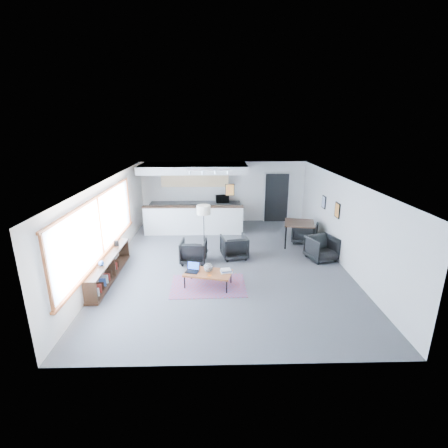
{
  "coord_description": "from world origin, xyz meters",
  "views": [
    {
      "loc": [
        -0.32,
        -9.3,
        4.15
      ],
      "look_at": [
        -0.08,
        0.4,
        1.13
      ],
      "focal_mm": 26.0,
      "sensor_mm": 36.0,
      "label": 1
    }
  ],
  "objects_px": {
    "dining_chair_near": "(322,249)",
    "dining_chair_far": "(305,233)",
    "armchair_left": "(194,250)",
    "book_stack": "(226,271)",
    "dining_table": "(299,225)",
    "ceramic_pot": "(208,268)",
    "microwave": "(222,198)",
    "coffee_table": "(208,273)",
    "laptop": "(193,269)",
    "floor_lamp": "(204,212)",
    "armchair_right": "(234,246)"
  },
  "relations": [
    {
      "from": "floor_lamp",
      "to": "dining_chair_far",
      "type": "distance_m",
      "value": 3.82
    },
    {
      "from": "book_stack",
      "to": "microwave",
      "type": "bearing_deg",
      "value": 89.86
    },
    {
      "from": "armchair_left",
      "to": "dining_chair_far",
      "type": "height_order",
      "value": "armchair_left"
    },
    {
      "from": "armchair_right",
      "to": "floor_lamp",
      "type": "bearing_deg",
      "value": -41.61
    },
    {
      "from": "laptop",
      "to": "dining_chair_near",
      "type": "xyz_separation_m",
      "value": [
        3.95,
        1.58,
        -0.11
      ]
    },
    {
      "from": "armchair_right",
      "to": "dining_table",
      "type": "bearing_deg",
      "value": -167.1
    },
    {
      "from": "laptop",
      "to": "dining_table",
      "type": "relative_size",
      "value": 0.33
    },
    {
      "from": "coffee_table",
      "to": "microwave",
      "type": "distance_m",
      "value": 5.75
    },
    {
      "from": "armchair_left",
      "to": "armchair_right",
      "type": "relative_size",
      "value": 0.99
    },
    {
      "from": "book_stack",
      "to": "dining_chair_far",
      "type": "xyz_separation_m",
      "value": [
        2.95,
        3.21,
        -0.09
      ]
    },
    {
      "from": "book_stack",
      "to": "coffee_table",
      "type": "bearing_deg",
      "value": 179.58
    },
    {
      "from": "coffee_table",
      "to": "laptop",
      "type": "bearing_deg",
      "value": -178.51
    },
    {
      "from": "book_stack",
      "to": "dining_chair_near",
      "type": "distance_m",
      "value": 3.5
    },
    {
      "from": "armchair_right",
      "to": "dining_chair_far",
      "type": "bearing_deg",
      "value": -164.4
    },
    {
      "from": "coffee_table",
      "to": "dining_chair_near",
      "type": "bearing_deg",
      "value": 39.05
    },
    {
      "from": "laptop",
      "to": "armchair_left",
      "type": "relative_size",
      "value": 0.49
    },
    {
      "from": "dining_table",
      "to": "armchair_right",
      "type": "bearing_deg",
      "value": -156.31
    },
    {
      "from": "dining_chair_far",
      "to": "microwave",
      "type": "relative_size",
      "value": 1.32
    },
    {
      "from": "armchair_right",
      "to": "floor_lamp",
      "type": "relative_size",
      "value": 0.5
    },
    {
      "from": "dining_table",
      "to": "laptop",
      "type": "bearing_deg",
      "value": -141.24
    },
    {
      "from": "armchair_right",
      "to": "dining_chair_near",
      "type": "relative_size",
      "value": 1.12
    },
    {
      "from": "laptop",
      "to": "floor_lamp",
      "type": "height_order",
      "value": "floor_lamp"
    },
    {
      "from": "book_stack",
      "to": "armchair_left",
      "type": "xyz_separation_m",
      "value": [
        -0.96,
        1.56,
        -0.04
      ]
    },
    {
      "from": "armchair_left",
      "to": "armchair_right",
      "type": "height_order",
      "value": "armchair_right"
    },
    {
      "from": "book_stack",
      "to": "floor_lamp",
      "type": "relative_size",
      "value": 0.2
    },
    {
      "from": "dining_chair_near",
      "to": "dining_chair_far",
      "type": "relative_size",
      "value": 1.02
    },
    {
      "from": "microwave",
      "to": "floor_lamp",
      "type": "bearing_deg",
      "value": -109.84
    },
    {
      "from": "dining_chair_near",
      "to": "microwave",
      "type": "height_order",
      "value": "microwave"
    },
    {
      "from": "floor_lamp",
      "to": "dining_table",
      "type": "height_order",
      "value": "floor_lamp"
    },
    {
      "from": "armchair_left",
      "to": "dining_chair_near",
      "type": "relative_size",
      "value": 1.11
    },
    {
      "from": "armchair_left",
      "to": "book_stack",
      "type": "bearing_deg",
      "value": 125.88
    },
    {
      "from": "floor_lamp",
      "to": "dining_chair_near",
      "type": "distance_m",
      "value": 3.96
    },
    {
      "from": "floor_lamp",
      "to": "dining_table",
      "type": "distance_m",
      "value": 3.4
    },
    {
      "from": "dining_table",
      "to": "dining_chair_far",
      "type": "distance_m",
      "value": 0.59
    },
    {
      "from": "dining_chair_near",
      "to": "dining_chair_far",
      "type": "xyz_separation_m",
      "value": [
        -0.13,
        1.54,
        -0.01
      ]
    },
    {
      "from": "microwave",
      "to": "dining_chair_near",
      "type": "bearing_deg",
      "value": -60.51
    },
    {
      "from": "ceramic_pot",
      "to": "microwave",
      "type": "xyz_separation_m",
      "value": [
        0.48,
        5.64,
        0.59
      ]
    },
    {
      "from": "book_stack",
      "to": "armchair_right",
      "type": "xyz_separation_m",
      "value": [
        0.32,
        1.91,
        -0.04
      ]
    },
    {
      "from": "armchair_left",
      "to": "armchair_right",
      "type": "bearing_deg",
      "value": -160.42
    },
    {
      "from": "armchair_right",
      "to": "microwave",
      "type": "bearing_deg",
      "value": -96.16
    },
    {
      "from": "ceramic_pot",
      "to": "dining_chair_far",
      "type": "distance_m",
      "value": 4.66
    },
    {
      "from": "coffee_table",
      "to": "laptop",
      "type": "relative_size",
      "value": 3.41
    },
    {
      "from": "book_stack",
      "to": "dining_table",
      "type": "xyz_separation_m",
      "value": [
        2.65,
        2.93,
        0.33
      ]
    },
    {
      "from": "armchair_left",
      "to": "laptop",
      "type": "bearing_deg",
      "value": 97.27
    },
    {
      "from": "armchair_right",
      "to": "dining_chair_far",
      "type": "xyz_separation_m",
      "value": [
        2.63,
        1.3,
        -0.05
      ]
    },
    {
      "from": "ceramic_pot",
      "to": "microwave",
      "type": "height_order",
      "value": "microwave"
    },
    {
      "from": "armchair_right",
      "to": "dining_chair_far",
      "type": "relative_size",
      "value": 1.14
    },
    {
      "from": "microwave",
      "to": "coffee_table",
      "type": "bearing_deg",
      "value": -102.78
    },
    {
      "from": "ceramic_pot",
      "to": "dining_table",
      "type": "relative_size",
      "value": 0.2
    },
    {
      "from": "ceramic_pot",
      "to": "floor_lamp",
      "type": "relative_size",
      "value": 0.15
    }
  ]
}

